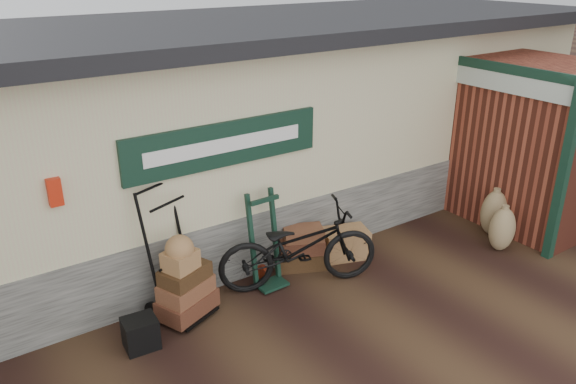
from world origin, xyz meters
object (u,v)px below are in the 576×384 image
Objects in this scene: suitcase_stack at (301,247)px; green_barrow at (265,240)px; black_trunk at (141,333)px; porter_trolley at (172,252)px; bicycle at (299,243)px; wicker_hamper at (345,243)px.

green_barrow is at bearing -170.55° from suitcase_stack.
black_trunk is at bearing -169.78° from suitcase_stack.
bicycle is at bearing -33.46° from porter_trolley.
black_trunk is at bearing -174.28° from wicker_hamper.
wicker_hamper is (2.60, -0.08, -0.62)m from porter_trolley.
wicker_hamper is 3.22m from black_trunk.
porter_trolley is 1.65m from bicycle.
suitcase_stack is at bearing 10.22° from black_trunk.
suitcase_stack is 0.32× the size of bicycle.
suitcase_stack is 0.58m from bicycle.
suitcase_stack is at bearing 7.41° from green_barrow.
suitcase_stack is 0.71m from wicker_hamper.
bicycle reaches higher than black_trunk.
wicker_hamper is at bearing -23.80° from porter_trolley.
suitcase_stack is (0.65, 0.11, -0.35)m from green_barrow.
green_barrow is 3.54× the size of black_trunk.
black_trunk is (-0.60, -0.40, -0.65)m from porter_trolley.
suitcase_stack is 2.56m from black_trunk.
bicycle is at bearing -129.57° from suitcase_stack.
black_trunk is (-2.51, -0.45, -0.12)m from suitcase_stack.
bicycle is (-1.00, -0.24, 0.41)m from wicker_hamper.
green_barrow is (1.27, -0.05, -0.19)m from porter_trolley.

